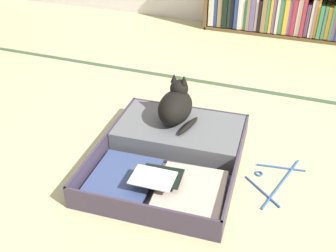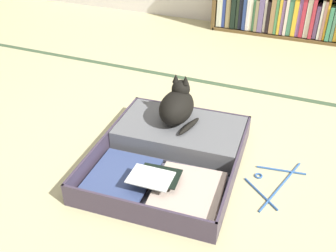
% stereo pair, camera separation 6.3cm
% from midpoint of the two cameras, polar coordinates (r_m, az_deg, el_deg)
% --- Properties ---
extents(ground_plane, '(10.00, 10.00, 0.00)m').
position_cam_midpoint_polar(ground_plane, '(2.06, 0.36, -6.17)').
color(ground_plane, tan).
extents(tatami_border, '(4.80, 0.05, 0.00)m').
position_cam_midpoint_polar(tatami_border, '(2.89, 7.45, 5.94)').
color(tatami_border, '#394F35').
rests_on(tatami_border, ground_plane).
extents(open_suitcase, '(0.77, 0.92, 0.12)m').
position_cam_midpoint_polar(open_suitcase, '(2.11, -0.01, -3.35)').
color(open_suitcase, '#3C3244').
rests_on(open_suitcase, ground_plane).
extents(black_cat, '(0.22, 0.28, 0.26)m').
position_cam_midpoint_polar(black_cat, '(2.17, 0.39, 3.00)').
color(black_cat, black).
rests_on(black_cat, open_suitcase).
extents(clothes_hanger, '(0.28, 0.44, 0.01)m').
position_cam_midpoint_polar(clothes_hanger, '(2.04, 14.28, -7.60)').
color(clothes_hanger, '#2C5494').
rests_on(clothes_hanger, ground_plane).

